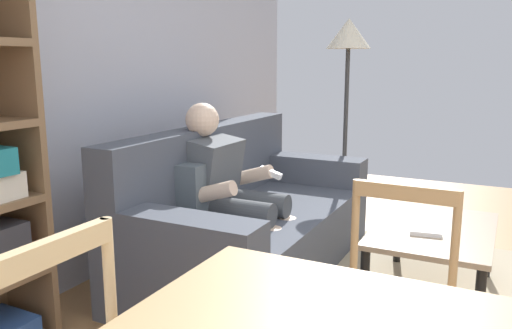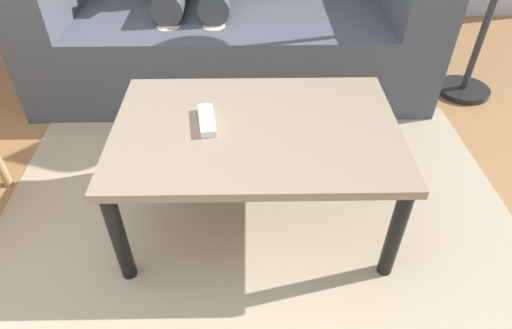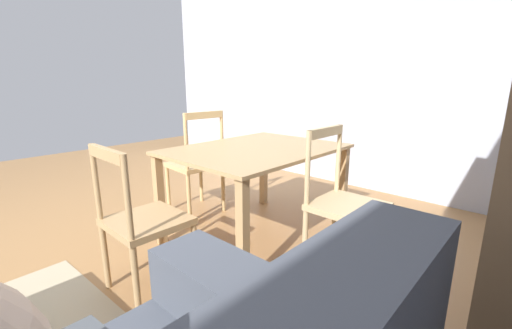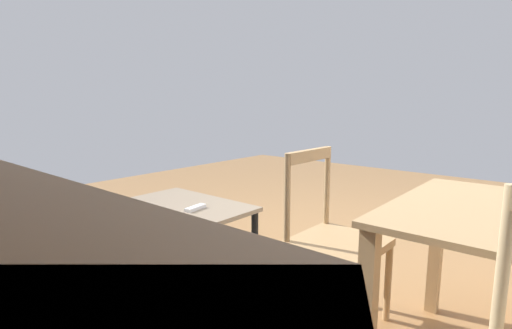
{
  "view_description": "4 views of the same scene",
  "coord_description": "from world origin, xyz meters",
  "views": [
    {
      "loc": [
        -2.04,
        0.3,
        1.35
      ],
      "look_at": [
        0.84,
        1.74,
        0.71
      ],
      "focal_mm": 35.99,
      "sensor_mm": 36.0,
      "label": 1
    },
    {
      "loc": [
        0.93,
        -0.54,
        1.26
      ],
      "look_at": [
        0.95,
        0.65,
        0.25
      ],
      "focal_mm": 30.63,
      "sensor_mm": 36.0,
      "label": 2
    },
    {
      "loc": [
        0.61,
        2.32,
        1.23
      ],
      "look_at": [
        -1.24,
        0.64,
        0.6
      ],
      "focal_mm": 23.14,
      "sensor_mm": 36.0,
      "label": 3
    },
    {
      "loc": [
        -1.15,
        2.32,
        1.14
      ],
      "look_at": [
        -0.2,
        1.19,
        0.9
      ],
      "focal_mm": 26.71,
      "sensor_mm": 36.0,
      "label": 4
    }
  ],
  "objects": [
    {
      "name": "area_rug",
      "position": [
        0.95,
        0.65,
        0.0
      ],
      "size": [
        2.04,
        1.46,
        0.01
      ],
      "primitive_type": "cube",
      "rotation": [
        0.0,
        0.0,
        0.03
      ],
      "color": "tan",
      "rests_on": "ground_plane"
    },
    {
      "name": "coffee_table",
      "position": [
        0.95,
        0.65,
        0.37
      ],
      "size": [
        0.96,
        0.64,
        0.42
      ],
      "color": "gray",
      "rests_on": "ground_plane"
    },
    {
      "name": "person_lounging",
      "position": [
        0.65,
        1.83,
        0.57
      ],
      "size": [
        0.59,
        0.84,
        1.11
      ],
      "color": "#4C5156",
      "rests_on": "ground_plane"
    },
    {
      "name": "tv_remote",
      "position": [
        0.79,
        0.67,
        0.43
      ],
      "size": [
        0.07,
        0.18,
        0.02
      ],
      "primitive_type": "cube",
      "rotation": [
        0.0,
        0.0,
        0.15
      ],
      "color": "white",
      "rests_on": "coffee_table"
    },
    {
      "name": "ground_plane",
      "position": [
        0.0,
        0.0,
        0.0
      ],
      "size": [
        8.15,
        8.15,
        0.0
      ],
      "primitive_type": "plane",
      "color": "#9E7042"
    },
    {
      "name": "couch",
      "position": [
        0.83,
        1.82,
        0.33
      ],
      "size": [
        2.03,
        0.93,
        0.94
      ],
      "color": "#474C56",
      "rests_on": "ground_plane"
    },
    {
      "name": "dining_chair_facing_couch",
      "position": [
        -0.26,
        0.64,
        0.44
      ],
      "size": [
        0.43,
        0.43,
        0.9
      ],
      "color": "tan",
      "rests_on": "ground_plane"
    }
  ]
}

